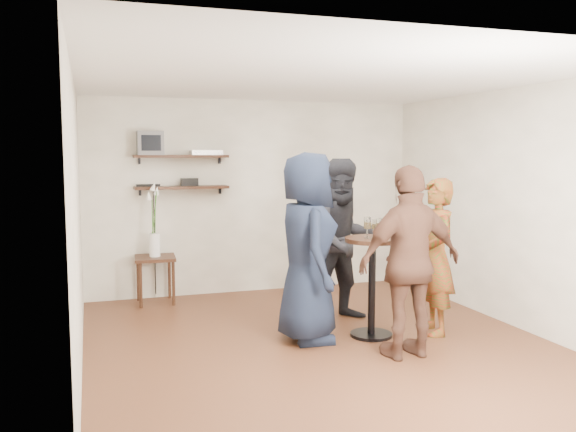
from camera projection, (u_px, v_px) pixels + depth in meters
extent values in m
cube|color=#4B2618|center=(320.00, 346.00, 6.07)|extent=(4.50, 5.00, 0.04)
cube|color=white|center=(322.00, 77.00, 5.80)|extent=(4.50, 5.00, 0.04)
cube|color=white|center=(254.00, 196.00, 8.32)|extent=(4.50, 0.04, 2.60)
cube|color=white|center=(477.00, 256.00, 3.55)|extent=(4.50, 0.04, 2.60)
cube|color=white|center=(74.00, 223.00, 5.23)|extent=(0.04, 5.00, 2.60)
cube|color=white|center=(515.00, 208.00, 6.64)|extent=(0.04, 5.00, 2.60)
cube|color=black|center=(181.00, 156.00, 7.81)|extent=(1.20, 0.25, 0.04)
cube|color=black|center=(182.00, 187.00, 7.85)|extent=(1.20, 0.25, 0.04)
cube|color=#59595B|center=(150.00, 143.00, 7.67)|extent=(0.32, 0.30, 0.30)
cube|color=silver|center=(206.00, 153.00, 7.91)|extent=(0.40, 0.24, 0.06)
cube|color=black|center=(189.00, 182.00, 7.88)|extent=(0.22, 0.10, 0.10)
cube|color=black|center=(148.00, 185.00, 7.77)|extent=(0.30, 0.05, 0.03)
cube|color=black|center=(155.00, 258.00, 7.66)|extent=(0.53, 0.53, 0.04)
cylinder|color=black|center=(141.00, 286.00, 7.44)|extent=(0.04, 0.04, 0.56)
cylinder|color=black|center=(173.00, 283.00, 7.57)|extent=(0.04, 0.04, 0.56)
cylinder|color=black|center=(138.00, 279.00, 7.82)|extent=(0.04, 0.04, 0.56)
cylinder|color=black|center=(169.00, 277.00, 7.94)|extent=(0.04, 0.04, 0.56)
cylinder|color=white|center=(155.00, 245.00, 7.64)|extent=(0.14, 0.14, 0.29)
cylinder|color=#326B1E|center=(153.00, 221.00, 7.61)|extent=(0.01, 0.07, 0.53)
cone|color=white|center=(149.00, 195.00, 7.56)|extent=(0.07, 0.08, 0.12)
cylinder|color=#326B1E|center=(155.00, 219.00, 7.62)|extent=(0.03, 0.05, 0.59)
cone|color=white|center=(157.00, 190.00, 7.61)|extent=(0.10, 0.12, 0.12)
cylinder|color=#326B1E|center=(154.00, 217.00, 7.59)|extent=(0.09, 0.08, 0.65)
cone|color=white|center=(154.00, 186.00, 7.52)|extent=(0.13, 0.12, 0.13)
cylinder|color=black|center=(373.00, 240.00, 6.22)|extent=(0.56, 0.56, 0.04)
cylinder|color=black|center=(372.00, 288.00, 6.28)|extent=(0.08, 0.08, 0.96)
cylinder|color=black|center=(371.00, 334.00, 6.33)|extent=(0.43, 0.43, 0.03)
cylinder|color=silver|center=(367.00, 238.00, 6.16)|extent=(0.07, 0.07, 0.00)
cylinder|color=silver|center=(368.00, 233.00, 6.16)|extent=(0.01, 0.01, 0.10)
cylinder|color=silver|center=(368.00, 223.00, 6.14)|extent=(0.07, 0.07, 0.12)
cylinder|color=#E2B75D|center=(368.00, 225.00, 6.15)|extent=(0.07, 0.07, 0.07)
cylinder|color=silver|center=(379.00, 238.00, 6.20)|extent=(0.06, 0.06, 0.00)
cylinder|color=silver|center=(379.00, 233.00, 6.20)|extent=(0.01, 0.01, 0.09)
cylinder|color=silver|center=(380.00, 224.00, 6.19)|extent=(0.07, 0.07, 0.11)
cylinder|color=#E2B75D|center=(380.00, 226.00, 6.19)|extent=(0.06, 0.06, 0.06)
cylinder|color=silver|center=(367.00, 237.00, 6.28)|extent=(0.05, 0.05, 0.00)
cylinder|color=silver|center=(367.00, 233.00, 6.28)|extent=(0.01, 0.01, 0.08)
cylinder|color=silver|center=(367.00, 224.00, 6.27)|extent=(0.06, 0.06, 0.10)
cylinder|color=#E2B75D|center=(367.00, 226.00, 6.27)|extent=(0.06, 0.06, 0.05)
cylinder|color=silver|center=(375.00, 237.00, 6.24)|extent=(0.05, 0.05, 0.00)
cylinder|color=silver|center=(375.00, 233.00, 6.24)|extent=(0.01, 0.01, 0.08)
cylinder|color=silver|center=(375.00, 224.00, 6.23)|extent=(0.06, 0.06, 0.10)
cylinder|color=#E2B75D|center=(375.00, 226.00, 6.23)|extent=(0.06, 0.06, 0.05)
imported|color=#A61A13|center=(435.00, 256.00, 6.36)|extent=(0.48, 0.65, 1.64)
imported|color=black|center=(345.00, 240.00, 6.88)|extent=(0.90, 0.71, 1.83)
imported|color=black|center=(307.00, 248.00, 6.10)|extent=(0.71, 1.00, 1.90)
imported|color=#4F2F22|center=(410.00, 262.00, 5.61)|extent=(1.08, 0.51, 1.79)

